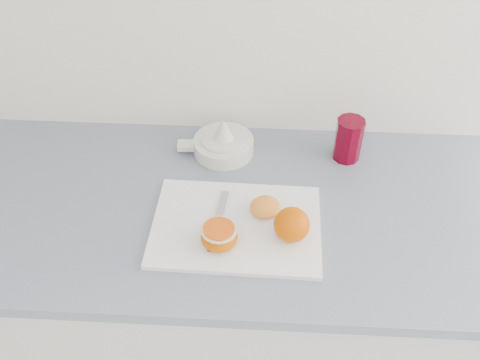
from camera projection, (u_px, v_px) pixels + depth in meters
The scene contains 8 objects.
counter at pixel (258, 310), 1.58m from camera, with size 2.34×0.64×0.89m.
cutting_board at pixel (236, 226), 1.22m from camera, with size 0.38×0.27×0.01m, color white.
whole_orange at pixel (292, 225), 1.16m from camera, with size 0.08×0.08×0.08m.
half_orange at pixel (219, 236), 1.15m from camera, with size 0.08×0.08×0.05m.
squeezed_shell at pixel (266, 207), 1.23m from camera, with size 0.07×0.07×0.03m.
paring_knife at pixel (216, 231), 1.19m from camera, with size 0.03×0.19×0.01m.
citrus_juicer at pixel (223, 143), 1.40m from camera, with size 0.20×0.16×0.11m.
red_tumbler at pixel (348, 141), 1.37m from camera, with size 0.07×0.07×0.12m.
Camera 1 is at (0.25, 0.80, 1.80)m, focal length 40.00 mm.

